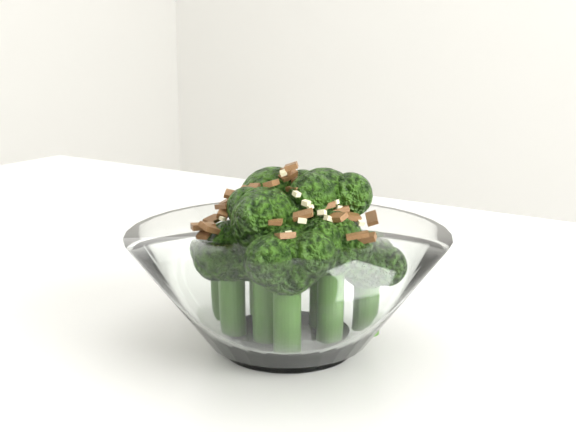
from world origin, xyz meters
The scene contains 2 objects.
table centered at (-0.04, -0.03, 0.68)m, with size 1.23×0.85×0.75m.
broccoli_dish centered at (0.03, -0.05, 0.80)m, with size 0.19×0.19×0.11m.
Camera 1 is at (0.33, -0.45, 0.95)m, focal length 55.00 mm.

